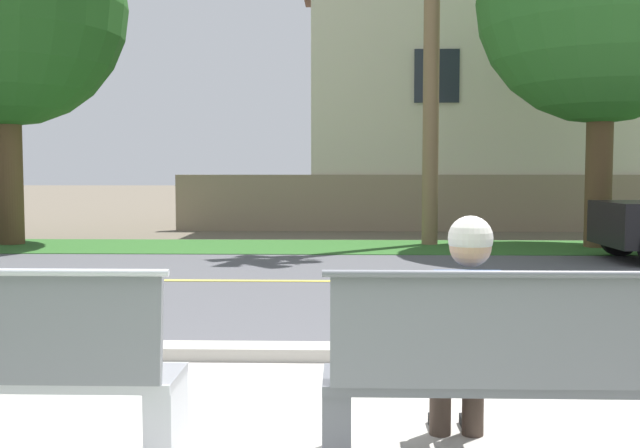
{
  "coord_description": "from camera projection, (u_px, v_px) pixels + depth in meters",
  "views": [
    {
      "loc": [
        0.46,
        -3.41,
        1.47
      ],
      "look_at": [
        0.26,
        3.28,
        1.0
      ],
      "focal_mm": 41.92,
      "sensor_mm": 36.0,
      "label": 1
    }
  ],
  "objects": [
    {
      "name": "ground_plane",
      "position": [
        312.0,
        267.0,
        11.49
      ],
      "size": [
        140.0,
        140.0,
        0.0
      ],
      "primitive_type": "plane",
      "color": "#665B4C"
    },
    {
      "name": "curb_edge",
      "position": [
        283.0,
        352.0,
        5.85
      ],
      "size": [
        44.0,
        0.3,
        0.11
      ],
      "primitive_type": "cube",
      "color": "#ADA89E",
      "rests_on": "ground_plane"
    },
    {
      "name": "street_asphalt",
      "position": [
        308.0,
        281.0,
        10.0
      ],
      "size": [
        52.0,
        8.0,
        0.01
      ],
      "primitive_type": "cube",
      "color": "#515156",
      "rests_on": "ground_plane"
    },
    {
      "name": "road_centre_line",
      "position": [
        308.0,
        281.0,
        10.0
      ],
      "size": [
        48.0,
        0.14,
        0.01
      ],
      "primitive_type": "cube",
      "color": "#E0CC4C",
      "rests_on": "ground_plane"
    },
    {
      "name": "far_verge_grass",
      "position": [
        319.0,
        247.0,
        14.59
      ],
      "size": [
        48.0,
        2.8,
        0.02
      ],
      "primitive_type": "cube",
      "color": "#2D6026",
      "rests_on": "ground_plane"
    },
    {
      "name": "bench_right",
      "position": [
        520.0,
        378.0,
        3.66
      ],
      "size": [
        1.94,
        0.48,
        1.01
      ],
      "color": "slate",
      "rests_on": "ground_plane"
    },
    {
      "name": "seated_person_blue",
      "position": [
        466.0,
        327.0,
        3.82
      ],
      "size": [
        0.52,
        0.68,
        1.25
      ],
      "color": "#47382D",
      "rests_on": "ground_plane"
    },
    {
      "name": "garden_wall",
      "position": [
        437.0,
        203.0,
        18.5
      ],
      "size": [
        13.0,
        0.36,
        1.4
      ],
      "primitive_type": "cube",
      "color": "gray",
      "rests_on": "ground_plane"
    },
    {
      "name": "house_across_street",
      "position": [
        511.0,
        90.0,
        21.4
      ],
      "size": [
        12.11,
        6.91,
        7.53
      ],
      "color": "beige",
      "rests_on": "ground_plane"
    }
  ]
}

